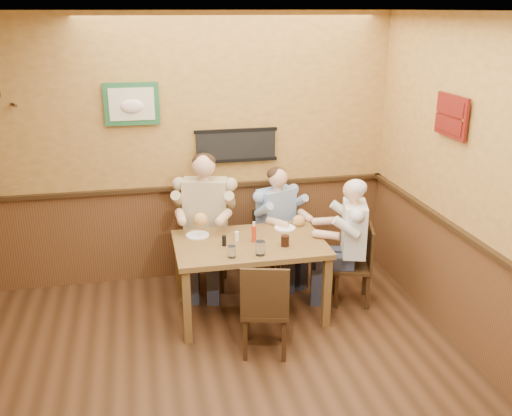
{
  "coord_description": "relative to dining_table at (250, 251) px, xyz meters",
  "views": [
    {
      "loc": [
        -0.17,
        -3.33,
        2.82
      ],
      "look_at": [
        0.84,
        1.45,
        1.1
      ],
      "focal_mm": 40.0,
      "sensor_mm": 36.0,
      "label": 1
    }
  ],
  "objects": [
    {
      "name": "room",
      "position": [
        -0.66,
        -1.33,
        1.03
      ],
      "size": [
        5.02,
        5.03,
        2.81
      ],
      "color": "#311C0E",
      "rests_on": "ground"
    },
    {
      "name": "dining_table",
      "position": [
        0.0,
        0.0,
        0.0
      ],
      "size": [
        1.4,
        0.9,
        0.75
      ],
      "color": "brown",
      "rests_on": "ground"
    },
    {
      "name": "chair_back_left",
      "position": [
        -0.33,
        0.67,
        -0.2
      ],
      "size": [
        0.51,
        0.51,
        0.91
      ],
      "primitive_type": null,
      "rotation": [
        0.0,
        0.0,
        -0.23
      ],
      "color": "#362311",
      "rests_on": "ground"
    },
    {
      "name": "chair_back_right",
      "position": [
        0.42,
        0.68,
        -0.26
      ],
      "size": [
        0.48,
        0.48,
        0.79
      ],
      "primitive_type": null,
      "rotation": [
        0.0,
        0.0,
        0.39
      ],
      "color": "#362311",
      "rests_on": "ground"
    },
    {
      "name": "chair_right_end",
      "position": [
        1.04,
        0.02,
        -0.25
      ],
      "size": [
        0.46,
        0.46,
        0.81
      ],
      "primitive_type": null,
      "rotation": [
        0.0,
        0.0,
        -1.86
      ],
      "color": "#362311",
      "rests_on": "ground"
    },
    {
      "name": "chair_near_side",
      "position": [
        0.0,
        -0.66,
        -0.23
      ],
      "size": [
        0.48,
        0.48,
        0.86
      ],
      "primitive_type": null,
      "rotation": [
        0.0,
        0.0,
        2.89
      ],
      "color": "#362311",
      "rests_on": "ground"
    },
    {
      "name": "diner_tan_shirt",
      "position": [
        -0.33,
        0.67,
        -0.0
      ],
      "size": [
        0.72,
        0.72,
        1.31
      ],
      "primitive_type": null,
      "rotation": [
        0.0,
        0.0,
        -0.23
      ],
      "color": "#C8B489",
      "rests_on": "ground"
    },
    {
      "name": "diner_blue_polo",
      "position": [
        0.42,
        0.68,
        -0.09
      ],
      "size": [
        0.68,
        0.68,
        1.14
      ],
      "primitive_type": null,
      "rotation": [
        0.0,
        0.0,
        0.39
      ],
      "color": "#7F9ABF",
      "rests_on": "ground"
    },
    {
      "name": "diner_white_elder",
      "position": [
        1.04,
        0.02,
        -0.08
      ],
      "size": [
        0.66,
        0.66,
        1.15
      ],
      "primitive_type": null,
      "rotation": [
        0.0,
        0.0,
        -1.86
      ],
      "color": "silver",
      "rests_on": "ground"
    },
    {
      "name": "water_glass_left",
      "position": [
        -0.22,
        -0.31,
        0.15
      ],
      "size": [
        0.08,
        0.08,
        0.11
      ],
      "primitive_type": "cylinder",
      "rotation": [
        0.0,
        0.0,
        0.18
      ],
      "color": "silver",
      "rests_on": "dining_table"
    },
    {
      "name": "water_glass_mid",
      "position": [
        0.03,
        -0.31,
        0.16
      ],
      "size": [
        0.11,
        0.11,
        0.13
      ],
      "primitive_type": "cylinder",
      "rotation": [
        0.0,
        0.0,
        -0.36
      ],
      "color": "silver",
      "rests_on": "dining_table"
    },
    {
      "name": "cola_tumbler",
      "position": [
        0.3,
        -0.16,
        0.14
      ],
      "size": [
        0.08,
        0.08,
        0.1
      ],
      "primitive_type": "cylinder",
      "rotation": [
        0.0,
        0.0,
        0.0
      ],
      "color": "black",
      "rests_on": "dining_table"
    },
    {
      "name": "hot_sauce_bottle",
      "position": [
        0.04,
        -0.0,
        0.18
      ],
      "size": [
        0.05,
        0.05,
        0.18
      ],
      "primitive_type": "cylinder",
      "rotation": [
        0.0,
        0.0,
        -0.12
      ],
      "color": "#B63213",
      "rests_on": "dining_table"
    },
    {
      "name": "salt_shaker",
      "position": [
        -0.11,
        0.05,
        0.14
      ],
      "size": [
        0.04,
        0.04,
        0.09
      ],
      "primitive_type": "cylinder",
      "rotation": [
        0.0,
        0.0,
        -0.07
      ],
      "color": "white",
      "rests_on": "dining_table"
    },
    {
      "name": "pepper_shaker",
      "position": [
        -0.25,
        -0.04,
        0.14
      ],
      "size": [
        0.05,
        0.05,
        0.1
      ],
      "primitive_type": "cylinder",
      "rotation": [
        0.0,
        0.0,
        -0.4
      ],
      "color": "black",
      "rests_on": "dining_table"
    },
    {
      "name": "plate_far_left",
      "position": [
        -0.46,
        0.25,
        0.1
      ],
      "size": [
        0.26,
        0.26,
        0.01
      ],
      "primitive_type": "cylinder",
      "rotation": [
        0.0,
        0.0,
        0.19
      ],
      "color": "white",
      "rests_on": "dining_table"
    },
    {
      "name": "plate_far_right",
      "position": [
        0.41,
        0.26,
        0.1
      ],
      "size": [
        0.21,
        0.21,
        0.01
      ],
      "primitive_type": "cylinder",
      "rotation": [
        0.0,
        0.0,
        -0.02
      ],
      "color": "white",
      "rests_on": "dining_table"
    }
  ]
}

